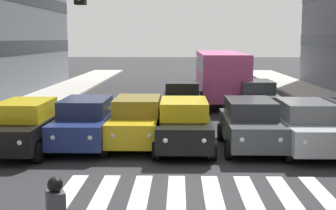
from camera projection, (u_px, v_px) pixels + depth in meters
ground_plane at (194, 192)px, 11.88m from camera, size 180.00×180.00×0.00m
crosswalk_markings at (194, 192)px, 11.88m from camera, size 6.75×2.80×0.01m
car_1 at (306, 126)px, 16.01m from camera, size 2.02×4.44×1.72m
car_2 at (250, 124)px, 16.45m from camera, size 2.02×4.44×1.72m
car_3 at (184, 124)px, 16.35m from camera, size 2.02×4.44×1.72m
car_4 at (137, 121)px, 17.02m from camera, size 2.02×4.44×1.72m
car_5 at (85, 122)px, 16.75m from camera, size 2.02×4.44×1.72m
car_6 at (25, 126)px, 16.07m from camera, size 2.02×4.44×1.72m
car_row2_0 at (182, 98)px, 23.48m from camera, size 2.02×4.44×1.72m
car_row2_1 at (256, 97)px, 24.04m from camera, size 2.02×4.44×1.72m
bus_behind_traffic at (220, 71)px, 29.10m from camera, size 2.78×10.50×3.00m
street_lamp_right at (0, 15)px, 18.34m from camera, size 2.46×0.28×7.67m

